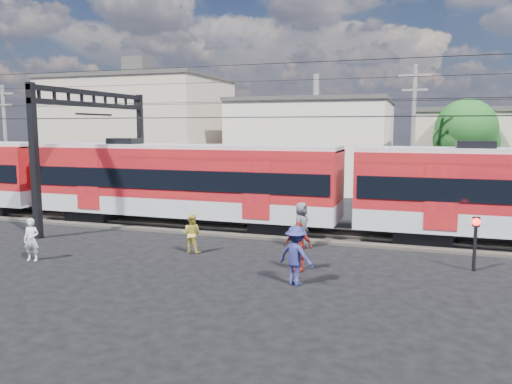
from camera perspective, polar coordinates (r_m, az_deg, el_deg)
ground at (r=16.74m, az=-5.37°, el=-10.13°), size 120.00×120.00×0.00m
track_bed at (r=24.03m, az=2.30°, el=-4.54°), size 70.00×3.40×0.12m
rail_near at (r=23.30m, az=1.79°, el=-4.61°), size 70.00×0.12×0.12m
rail_far at (r=24.71m, az=2.78°, el=-3.92°), size 70.00×0.12×0.12m
commuter_train at (r=25.38m, az=-8.14°, el=1.39°), size 50.30×3.08×4.17m
catenary at (r=27.18m, az=-15.61°, el=7.37°), size 70.00×9.30×7.52m
building_west at (r=45.17m, az=-13.11°, el=6.76°), size 14.28×10.20×9.30m
building_midwest at (r=42.48m, az=6.80°, el=5.52°), size 12.24×12.24×7.30m
utility_pole_mid at (r=29.62m, az=17.49°, el=6.11°), size 1.80×0.24×8.50m
utility_pole_west at (r=40.35m, az=-26.72°, el=5.56°), size 1.80×0.24×8.00m
tree_near at (r=32.82m, az=23.18°, el=6.18°), size 3.82×3.64×6.72m
pedestrian_a at (r=20.78m, az=-24.28°, el=-4.99°), size 0.66×0.50×1.62m
pedestrian_b at (r=20.29m, az=-7.38°, el=-4.73°), size 0.80×0.63×1.58m
pedestrian_c at (r=16.13m, az=4.59°, el=-7.24°), size 1.42×1.11×1.93m
pedestrian_d at (r=17.72m, az=4.85°, el=-6.19°), size 1.07×0.54×1.76m
pedestrian_e at (r=20.96m, az=5.18°, el=-3.80°), size 0.73×1.01×1.93m
crossing_signal at (r=19.08m, az=23.80°, el=-4.37°), size 0.28×0.28×1.94m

